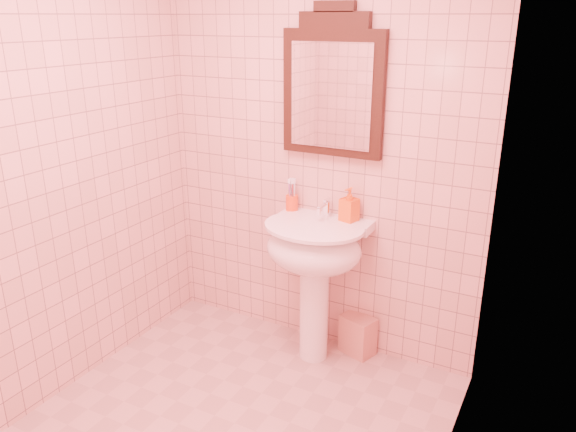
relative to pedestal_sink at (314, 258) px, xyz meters
The scene contains 7 objects.
back_wall 0.64m from the pedestal_sink, 111.97° to the left, with size 2.00×0.02×2.50m, color #E7ACA1.
pedestal_sink is the anchor object (origin of this frame).
faucet 0.29m from the pedestal_sink, 90.00° to the left, with size 0.04×0.16×0.11m.
mirror 0.97m from the pedestal_sink, 90.00° to the left, with size 0.59×0.06×0.82m.
toothbrush_cup 0.38m from the pedestal_sink, 144.26° to the left, with size 0.07×0.07×0.17m.
soap_dispenser 0.37m from the pedestal_sink, 47.23° to the left, with size 0.09×0.09×0.20m, color #DC5712.
towel 0.61m from the pedestal_sink, 36.88° to the left, with size 0.20×0.13×0.25m, color tan.
Camera 1 is at (1.35, -1.81, 1.98)m, focal length 35.00 mm.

